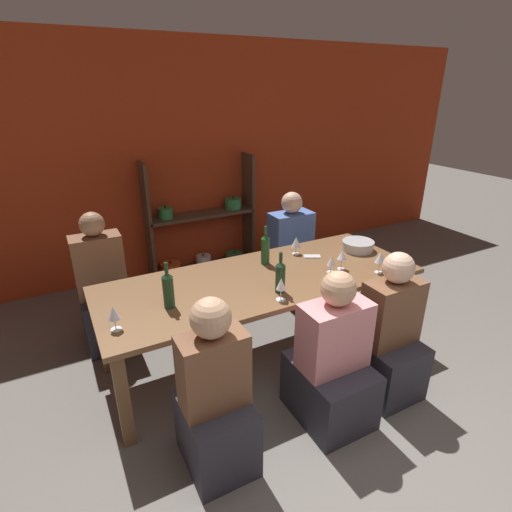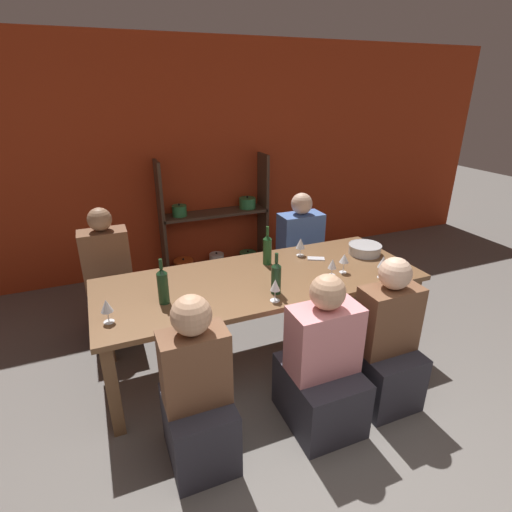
# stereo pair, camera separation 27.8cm
# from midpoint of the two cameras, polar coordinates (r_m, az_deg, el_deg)

# --- Properties ---
(wall_back_red) EXTENTS (8.80, 0.06, 2.70)m
(wall_back_red) POSITION_cam_midpoint_polar(r_m,az_deg,el_deg) (4.94, -8.19, 13.33)
(wall_back_red) COLOR #B23819
(wall_back_red) RESTS_ON ground_plane
(shelf_unit) EXTENTS (1.34, 0.30, 1.41)m
(shelf_unit) POSITION_cam_midpoint_polar(r_m,az_deg,el_deg) (5.04, -4.30, 3.47)
(shelf_unit) COLOR #4C3828
(shelf_unit) RESTS_ON ground_plane
(dining_table) EXTENTS (2.59, 0.99, 0.75)m
(dining_table) POSITION_cam_midpoint_polar(r_m,az_deg,el_deg) (3.25, 3.14, -4.37)
(dining_table) COLOR brown
(dining_table) RESTS_ON ground_plane
(mixing_bowl) EXTENTS (0.30, 0.30, 0.09)m
(mixing_bowl) POSITION_cam_midpoint_polar(r_m,az_deg,el_deg) (3.81, 17.33, 0.97)
(mixing_bowl) COLOR #B7BABC
(mixing_bowl) RESTS_ON dining_table
(wine_bottle_green) EXTENTS (0.08, 0.08, 0.34)m
(wine_bottle_green) POSITION_cam_midpoint_polar(r_m,az_deg,el_deg) (3.41, 3.97, 0.94)
(wine_bottle_green) COLOR #1E4C23
(wine_bottle_green) RESTS_ON dining_table
(wine_bottle_dark) EXTENTS (0.08, 0.08, 0.34)m
(wine_bottle_dark) POSITION_cam_midpoint_polar(r_m,az_deg,el_deg) (2.83, -10.44, -4.22)
(wine_bottle_dark) COLOR #19381E
(wine_bottle_dark) RESTS_ON dining_table
(wine_bottle_amber) EXTENTS (0.07, 0.07, 0.32)m
(wine_bottle_amber) POSITION_cam_midpoint_polar(r_m,az_deg,el_deg) (2.94, 5.61, -3.09)
(wine_bottle_amber) COLOR #19381E
(wine_bottle_amber) RESTS_ON dining_table
(wine_glass_red_a) EXTENTS (0.08, 0.08, 0.17)m
(wine_glass_red_a) POSITION_cam_midpoint_polar(r_m,az_deg,el_deg) (3.62, 8.57, 1.69)
(wine_glass_red_a) COLOR white
(wine_glass_red_a) RESTS_ON dining_table
(wine_glass_red_b) EXTENTS (0.07, 0.07, 0.17)m
(wine_glass_red_b) POSITION_cam_midpoint_polar(r_m,az_deg,el_deg) (2.83, 5.64, -4.30)
(wine_glass_red_b) COLOR white
(wine_glass_red_b) RESTS_ON dining_table
(wine_glass_red_c) EXTENTS (0.08, 0.08, 0.17)m
(wine_glass_red_c) POSITION_cam_midpoint_polar(r_m,az_deg,el_deg) (2.70, -17.84, -6.95)
(wine_glass_red_c) COLOR white
(wine_glass_red_c) RESTS_ON dining_table
(wine_glass_white_a) EXTENTS (0.07, 0.07, 0.15)m
(wine_glass_white_a) POSITION_cam_midpoint_polar(r_m,az_deg,el_deg) (3.29, 13.26, -1.22)
(wine_glass_white_a) COLOR white
(wine_glass_white_a) RESTS_ON dining_table
(wine_glass_red_d) EXTENTS (0.08, 0.08, 0.19)m
(wine_glass_red_d) POSITION_cam_midpoint_polar(r_m,az_deg,el_deg) (3.36, 20.00, -0.94)
(wine_glass_red_d) COLOR white
(wine_glass_red_d) RESTS_ON dining_table
(wine_glass_white_b) EXTENTS (0.08, 0.08, 0.17)m
(wine_glass_white_b) POSITION_cam_midpoint_polar(r_m,az_deg,el_deg) (3.36, 14.82, -0.44)
(wine_glass_white_b) COLOR white
(wine_glass_white_b) RESTS_ON dining_table
(cell_phone) EXTENTS (0.17, 0.13, 0.01)m
(cell_phone) POSITION_cam_midpoint_polar(r_m,az_deg,el_deg) (3.61, 10.77, -0.40)
(cell_phone) COLOR silver
(cell_phone) RESTS_ON dining_table
(person_near_a) EXTENTS (0.39, 0.48, 1.16)m
(person_near_a) POSITION_cam_midpoint_polar(r_m,az_deg,el_deg) (2.54, -5.04, -20.30)
(person_near_a) COLOR #2D2D38
(person_near_a) RESTS_ON ground_plane
(person_far_a) EXTENTS (0.41, 0.51, 1.23)m
(person_far_a) POSITION_cam_midpoint_polar(r_m,az_deg,el_deg) (3.84, -18.08, -4.76)
(person_far_a) COLOR #2D2D38
(person_far_a) RESTS_ON ground_plane
(person_near_b) EXTENTS (0.42, 0.52, 1.14)m
(person_near_b) POSITION_cam_midpoint_polar(r_m,az_deg,el_deg) (3.14, 20.26, -12.57)
(person_near_b) COLOR #2D2D38
(person_near_b) RESTS_ON ground_plane
(person_far_b) EXTENTS (0.46, 0.57, 1.16)m
(person_far_b) POSITION_cam_midpoint_polar(r_m,az_deg,el_deg) (4.42, 7.99, -0.53)
(person_far_b) COLOR #2D2D38
(person_far_b) RESTS_ON ground_plane
(person_near_c) EXTENTS (0.46, 0.57, 1.13)m
(person_near_c) POSITION_cam_midpoint_polar(r_m,az_deg,el_deg) (2.84, 12.19, -16.02)
(person_near_c) COLOR #2D2D38
(person_near_c) RESTS_ON ground_plane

